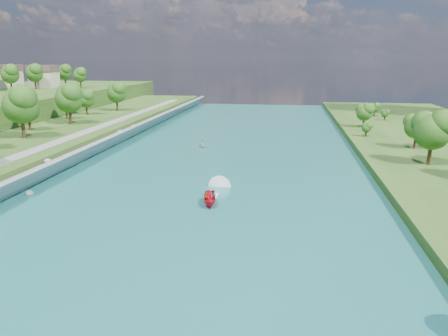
# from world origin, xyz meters

# --- Properties ---
(ground) EXTENTS (260.00, 260.00, 0.00)m
(ground) POSITION_xyz_m (0.00, 0.00, 0.00)
(ground) COLOR #2D5119
(ground) RESTS_ON ground
(river_water) EXTENTS (55.00, 240.00, 0.10)m
(river_water) POSITION_xyz_m (0.00, 20.00, 0.05)
(river_water) COLOR #195F52
(river_water) RESTS_ON ground
(ridge_west) EXTENTS (60.00, 120.00, 9.00)m
(ridge_west) POSITION_xyz_m (-82.50, 95.00, 4.50)
(ridge_west) COLOR #2D5119
(ridge_west) RESTS_ON ground
(riprap_bank) EXTENTS (4.49, 236.00, 4.27)m
(riprap_bank) POSITION_xyz_m (-25.87, 19.48, 1.82)
(riprap_bank) COLOR slate
(riprap_bank) RESTS_ON ground
(riverside_path) EXTENTS (3.00, 200.00, 0.10)m
(riverside_path) POSITION_xyz_m (-32.50, 20.00, 3.55)
(riverside_path) COLOR gray
(riverside_path) RESTS_ON berm_west
(ridge_houses) EXTENTS (29.50, 29.50, 8.40)m
(ridge_houses) POSITION_xyz_m (-88.67, 100.00, 13.31)
(ridge_houses) COLOR beige
(ridge_houses) RESTS_ON ridge_west
(trees_ridge) EXTENTS (21.25, 53.60, 10.58)m
(trees_ridge) POSITION_xyz_m (-75.73, 95.36, 13.94)
(trees_ridge) COLOR #225416
(trees_ridge) RESTS_ON ridge_west
(motorboat) EXTENTS (3.60, 19.15, 2.09)m
(motorboat) POSITION_xyz_m (2.60, 4.84, 0.85)
(motorboat) COLOR red
(motorboat) RESTS_ON river_water
(raft) EXTENTS (3.09, 3.28, 1.59)m
(raft) POSITION_xyz_m (-6.08, 42.96, 0.45)
(raft) COLOR #95999D
(raft) RESTS_ON river_water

